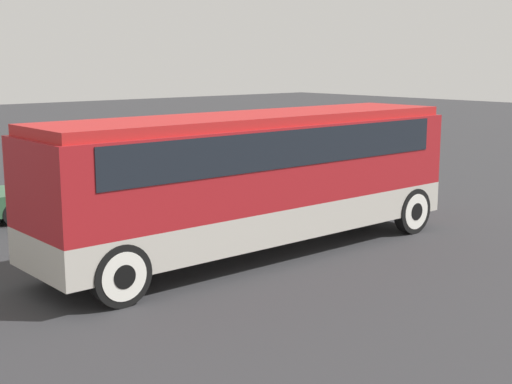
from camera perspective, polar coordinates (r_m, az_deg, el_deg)
ground_plane at (r=16.87m, az=0.00°, el=-4.95°), size 120.00×120.00×0.00m
tour_bus at (r=16.51m, az=0.25°, el=1.80°), size 10.84×2.58×3.29m
parked_car_mid at (r=23.33m, az=-7.58°, el=1.02°), size 4.55×1.85×1.37m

